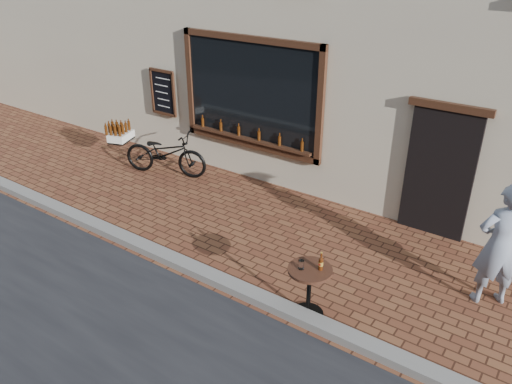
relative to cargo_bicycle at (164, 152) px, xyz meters
The scene contains 5 objects.
ground 4.45m from the cargo_bicycle, 35.78° to the right, with size 90.00×90.00×0.00m, color #5A2E1D.
kerb 4.33m from the cargo_bicycle, 33.63° to the right, with size 90.00×0.25×0.12m, color slate.
cargo_bicycle is the anchor object (origin of this frame).
bistro_table 5.31m from the cargo_bicycle, 24.88° to the right, with size 0.59×0.59×1.01m.
pedestrian 6.78m from the cargo_bicycle, ahead, with size 0.67×0.44×1.83m, color gray.
Camera 1 is at (3.68, -4.42, 4.57)m, focal length 35.00 mm.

